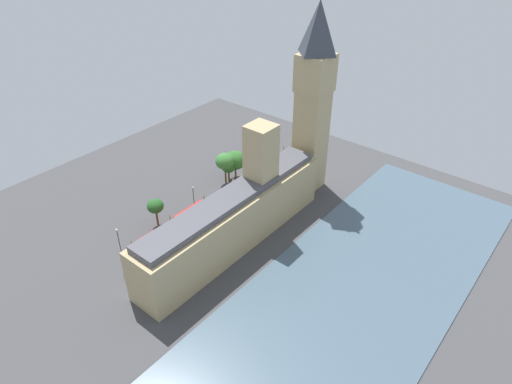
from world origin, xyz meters
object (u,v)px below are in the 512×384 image
at_px(pedestrian_near_tower, 226,222).
at_px(plane_tree_slot_11, 229,167).
at_px(double_decker_bus_under_trees, 158,238).
at_px(car_dark_green_trailing, 133,271).
at_px(street_lamp_slot_12, 193,193).
at_px(car_blue_kerbside, 247,185).
at_px(street_lamp_slot_13, 118,236).
at_px(car_yellow_cab_far_end, 216,207).
at_px(parliament_building, 237,214).
at_px(clock_tower, 313,98).
at_px(plane_tree_leading, 225,161).
at_px(pedestrian_opposite_hall, 148,277).
at_px(plane_tree_slot_10, 235,160).
at_px(car_black_by_river_gate, 233,200).
at_px(double_decker_bus_corner, 191,216).
at_px(plane_tree_midblock, 155,206).

bearing_deg(pedestrian_near_tower, plane_tree_slot_11, 134.99).
xyz_separation_m(double_decker_bus_under_trees, car_dark_green_trailing, (-3.33, 10.94, -1.75)).
height_order(pedestrian_near_tower, street_lamp_slot_12, street_lamp_slot_12).
xyz_separation_m(double_decker_bus_under_trees, plane_tree_slot_11, (6.91, -34.66, 2.97)).
height_order(car_dark_green_trailing, street_lamp_slot_12, street_lamp_slot_12).
distance_m(car_blue_kerbside, street_lamp_slot_13, 43.94).
bearing_deg(street_lamp_slot_13, car_yellow_cab_far_end, -103.72).
relative_size(parliament_building, clock_tower, 1.08).
relative_size(car_dark_green_trailing, plane_tree_slot_11, 0.58).
bearing_deg(street_lamp_slot_13, plane_tree_leading, -88.39).
bearing_deg(street_lamp_slot_12, pedestrian_opposite_hall, 115.41).
height_order(double_decker_bus_under_trees, street_lamp_slot_13, street_lamp_slot_13).
xyz_separation_m(clock_tower, plane_tree_slot_10, (20.34, 11.06, -22.48)).
height_order(car_black_by_river_gate, pedestrian_near_tower, car_black_by_river_gate).
height_order(double_decker_bus_corner, plane_tree_slot_10, plane_tree_slot_10).
height_order(car_dark_green_trailing, plane_tree_midblock, plane_tree_midblock).
relative_size(car_black_by_river_gate, pedestrian_near_tower, 2.71).
bearing_deg(plane_tree_midblock, street_lamp_slot_12, -97.33).
bearing_deg(car_black_by_river_gate, car_blue_kerbside, 100.13).
bearing_deg(double_decker_bus_corner, plane_tree_midblock, 41.73).
bearing_deg(pedestrian_opposite_hall, street_lamp_slot_13, -72.00).
height_order(clock_tower, car_dark_green_trailing, clock_tower).
xyz_separation_m(double_decker_bus_under_trees, pedestrian_near_tower, (-7.20, -17.65, -1.95)).
relative_size(car_yellow_cab_far_end, pedestrian_opposite_hall, 2.61).
height_order(plane_tree_slot_11, street_lamp_slot_13, plane_tree_slot_11).
height_order(car_dark_green_trailing, plane_tree_leading, plane_tree_leading).
distance_m(double_decker_bus_corner, car_dark_green_trailing, 23.31).
xyz_separation_m(car_blue_kerbside, pedestrian_near_tower, (-7.58, 18.19, -0.20)).
distance_m(clock_tower, car_dark_green_trailing, 66.99).
xyz_separation_m(double_decker_bus_corner, plane_tree_midblock, (7.01, 6.23, 3.45)).
height_order(car_yellow_cab_far_end, street_lamp_slot_12, street_lamp_slot_12).
distance_m(car_yellow_cab_far_end, plane_tree_leading, 16.66).
relative_size(pedestrian_opposite_hall, street_lamp_slot_12, 0.24).
bearing_deg(double_decker_bus_corner, plane_tree_slot_10, -75.58).
relative_size(pedestrian_opposite_hall, plane_tree_slot_10, 0.17).
xyz_separation_m(parliament_building, pedestrian_opposite_hall, (6.97, 24.45, -7.82)).
xyz_separation_m(double_decker_bus_under_trees, plane_tree_leading, (7.61, -33.88, 5.00)).
bearing_deg(street_lamp_slot_12, double_decker_bus_corner, 130.81).
height_order(plane_tree_slot_10, street_lamp_slot_12, plane_tree_slot_10).
bearing_deg(plane_tree_midblock, double_decker_bus_under_trees, 142.25).
bearing_deg(plane_tree_slot_10, parliament_building, 132.64).
bearing_deg(double_decker_bus_corner, pedestrian_opposite_hall, 110.08).
height_order(pedestrian_opposite_hall, street_lamp_slot_12, street_lamp_slot_12).
bearing_deg(car_yellow_cab_far_end, street_lamp_slot_13, 73.77).
bearing_deg(car_blue_kerbside, car_yellow_cab_far_end, -87.65).
bearing_deg(street_lamp_slot_12, clock_tower, -121.75).
bearing_deg(clock_tower, street_lamp_slot_12, 58.25).
bearing_deg(street_lamp_slot_12, car_yellow_cab_far_end, -156.60).
bearing_deg(car_black_by_river_gate, plane_tree_slot_11, 135.92).
relative_size(parliament_building, car_blue_kerbside, 12.61).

